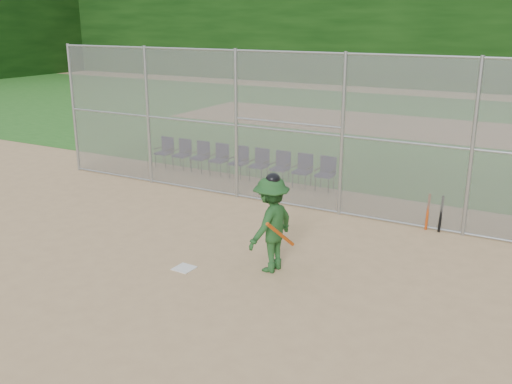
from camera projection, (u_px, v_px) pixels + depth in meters
The scene contains 17 objects.
ground at pixel (191, 282), 10.67m from camera, with size 100.00×100.00×0.00m, color tan.
grass_strip at pixel (423, 128), 25.70m from camera, with size 100.00×100.00×0.00m, color #245F1C.
dirt_patch_far at pixel (423, 128), 25.70m from camera, with size 24.00×24.00×0.00m, color tan.
backstop_fence at pixel (305, 130), 14.24m from camera, with size 16.09×0.09×4.00m.
treeline at pixel (444, 1), 25.78m from camera, with size 81.00×60.00×11.00m.
home_plate at pixel (184, 268), 11.23m from camera, with size 0.38×0.38×0.02m, color silver.
batter_at_plate at pixel (271, 224), 10.92m from camera, with size 0.99×1.38×1.97m.
spare_bats at pixel (434, 213), 13.18m from camera, with size 0.36×0.22×0.85m.
chair_0 at pixel (164, 152), 18.91m from camera, with size 0.54×0.52×0.96m, color #10103C, non-canonical shape.
chair_1 at pixel (181, 155), 18.58m from camera, with size 0.54×0.52×0.96m, color #10103C, non-canonical shape.
chair_2 at pixel (200, 157), 18.24m from camera, with size 0.54×0.52×0.96m, color #10103C, non-canonical shape.
chair_3 at pixel (219, 160), 17.91m from camera, with size 0.54×0.52×0.96m, color #10103C, non-canonical shape.
chair_4 at pixel (238, 162), 17.57m from camera, with size 0.54×0.52×0.96m, color #10103C, non-canonical shape.
chair_5 at pixel (259, 165), 17.24m from camera, with size 0.54×0.52×0.96m, color #10103C, non-canonical shape.
chair_6 at pixel (280, 168), 16.90m from camera, with size 0.54×0.52×0.96m, color #10103C, non-canonical shape.
chair_7 at pixel (302, 171), 16.56m from camera, with size 0.54×0.52×0.96m, color #10103C, non-canonical shape.
chair_8 at pixel (325, 174), 16.23m from camera, with size 0.54×0.52×0.96m, color #10103C, non-canonical shape.
Camera 1 is at (5.80, -7.89, 4.72)m, focal length 40.00 mm.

